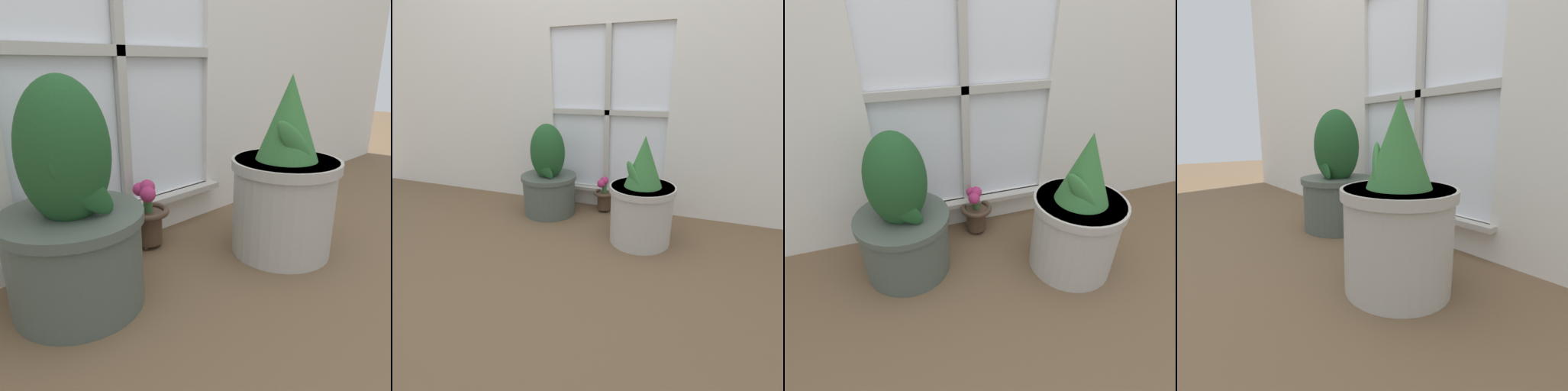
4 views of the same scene
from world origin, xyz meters
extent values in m
plane|color=brown|center=(0.00, 0.00, 0.00)|extent=(10.00, 10.00, 0.00)
cube|color=silver|center=(-1.31, 0.60, 1.25)|extent=(1.78, 0.05, 2.50)
cube|color=silver|center=(0.00, 0.60, 0.08)|extent=(0.83, 0.05, 0.15)
cube|color=white|center=(0.00, 0.61, 0.70)|extent=(0.83, 0.02, 1.09)
cube|color=#BCB7AD|center=(0.00, 0.58, 0.70)|extent=(0.04, 0.02, 1.09)
cube|color=#BCB7AD|center=(0.00, 0.58, 0.70)|extent=(0.83, 0.02, 0.04)
cube|color=#BCB7AD|center=(0.00, 0.55, 0.14)|extent=(0.89, 0.06, 0.02)
cylinder|color=#4C564C|center=(-0.35, 0.33, 0.14)|extent=(0.37, 0.37, 0.28)
cylinder|color=#4C564C|center=(-0.35, 0.33, 0.27)|extent=(0.39, 0.39, 0.03)
cylinder|color=#38281E|center=(-0.35, 0.33, 0.28)|extent=(0.34, 0.34, 0.01)
ellipsoid|color=#1E4C23|center=(-0.35, 0.33, 0.45)|extent=(0.24, 0.24, 0.38)
ellipsoid|color=#1E4C23|center=(-0.35, 0.25, 0.37)|extent=(0.20, 0.03, 0.21)
cylinder|color=#B7B2A8|center=(0.35, 0.13, 0.17)|extent=(0.36, 0.36, 0.35)
cylinder|color=#B7B2A8|center=(0.35, 0.13, 0.33)|extent=(0.38, 0.38, 0.03)
cylinder|color=#38281E|center=(0.35, 0.13, 0.34)|extent=(0.33, 0.33, 0.01)
cone|color=#387538|center=(0.35, 0.13, 0.49)|extent=(0.21, 0.21, 0.28)
ellipsoid|color=#387538|center=(0.30, 0.07, 0.42)|extent=(0.14, 0.13, 0.18)
sphere|color=#473323|center=(0.02, 0.52, 0.01)|extent=(0.02, 0.02, 0.02)
sphere|color=#473323|center=(-0.01, 0.47, 0.01)|extent=(0.02, 0.02, 0.02)
sphere|color=#473323|center=(0.05, 0.47, 0.01)|extent=(0.02, 0.02, 0.02)
cylinder|color=#473323|center=(0.02, 0.49, 0.08)|extent=(0.10, 0.10, 0.12)
torus|color=#473323|center=(0.02, 0.49, 0.14)|extent=(0.16, 0.16, 0.02)
cylinder|color=#386633|center=(0.02, 0.49, 0.17)|extent=(0.03, 0.03, 0.07)
sphere|color=#B22D66|center=(0.02, 0.49, 0.23)|extent=(0.06, 0.06, 0.06)
sphere|color=#B22D66|center=(0.00, 0.51, 0.23)|extent=(0.05, 0.05, 0.05)
sphere|color=#B22D66|center=(0.00, 0.46, 0.22)|extent=(0.06, 0.06, 0.06)
camera|label=1|loc=(-0.76, -0.58, 0.66)|focal=35.00mm
camera|label=2|loc=(0.60, -1.51, 0.89)|focal=28.00mm
camera|label=3|loc=(-0.36, -0.73, 1.01)|focal=28.00mm
camera|label=4|loc=(1.04, -0.54, 0.52)|focal=28.00mm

